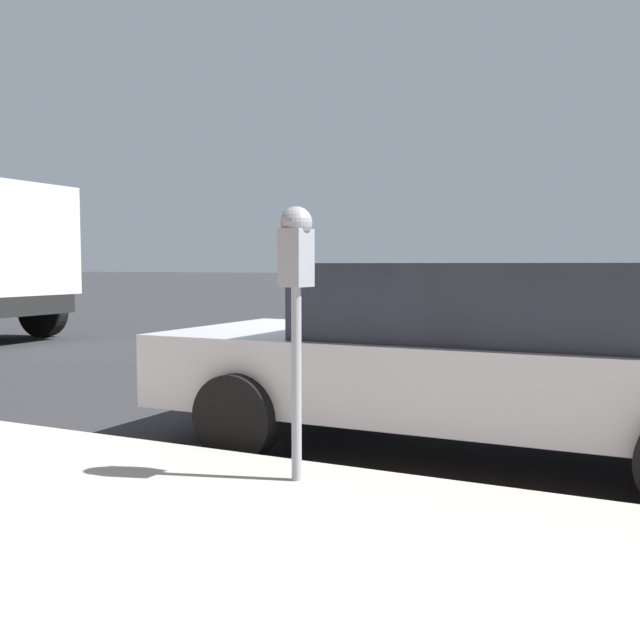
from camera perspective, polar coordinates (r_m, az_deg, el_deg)
The scene contains 3 objects.
ground_plane at distance 6.94m, azimuth 8.58°, elevation -7.63°, with size 220.00×220.00×0.00m, color #2B2B2D.
parking_meter at distance 4.38m, azimuth -1.82°, elevation 3.69°, with size 0.21×0.19×1.62m.
car_silver at distance 5.70m, azimuth 12.28°, elevation -2.50°, with size 2.18×4.80×1.43m.
Camera 1 is at (-6.47, -2.06, 1.42)m, focal length 42.00 mm.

